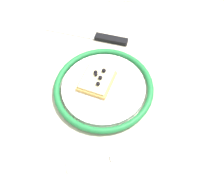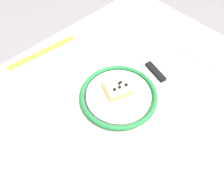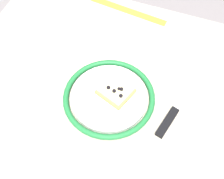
{
  "view_description": "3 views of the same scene",
  "coord_description": "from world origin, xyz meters",
  "px_view_note": "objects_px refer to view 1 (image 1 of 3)",
  "views": [
    {
      "loc": [
        -0.38,
        -0.01,
        1.3
      ],
      "look_at": [
        -0.04,
        -0.01,
        0.77
      ],
      "focal_mm": 43.46,
      "sensor_mm": 36.0,
      "label": 1
    },
    {
      "loc": [
        -0.32,
        -0.26,
        1.34
      ],
      "look_at": [
        -0.03,
        0.04,
        0.77
      ],
      "focal_mm": 36.94,
      "sensor_mm": 36.0,
      "label": 2
    },
    {
      "loc": [
        0.12,
        -0.35,
        1.42
      ],
      "look_at": [
        -0.02,
        0.03,
        0.77
      ],
      "focal_mm": 47.4,
      "sensor_mm": 36.0,
      "label": 3
    }
  ],
  "objects_px": {
    "plate": "(104,88)",
    "knife": "(101,37)",
    "fork": "(114,158)",
    "dining_table": "(110,103)",
    "pizza_slice_near": "(97,80)"
  },
  "relations": [
    {
      "from": "knife",
      "to": "fork",
      "type": "distance_m",
      "value": 0.34
    },
    {
      "from": "plate",
      "to": "pizza_slice_near",
      "type": "bearing_deg",
      "value": 53.16
    },
    {
      "from": "fork",
      "to": "plate",
      "type": "bearing_deg",
      "value": 9.03
    },
    {
      "from": "dining_table",
      "to": "plate",
      "type": "height_order",
      "value": "plate"
    },
    {
      "from": "plate",
      "to": "knife",
      "type": "relative_size",
      "value": 1.01
    },
    {
      "from": "dining_table",
      "to": "knife",
      "type": "bearing_deg",
      "value": 11.45
    },
    {
      "from": "dining_table",
      "to": "fork",
      "type": "height_order",
      "value": "fork"
    },
    {
      "from": "fork",
      "to": "dining_table",
      "type": "bearing_deg",
      "value": 3.63
    },
    {
      "from": "pizza_slice_near",
      "to": "fork",
      "type": "xyz_separation_m",
      "value": [
        -0.18,
        -0.04,
        -0.02
      ]
    },
    {
      "from": "plate",
      "to": "pizza_slice_near",
      "type": "relative_size",
      "value": 2.37
    },
    {
      "from": "fork",
      "to": "knife",
      "type": "bearing_deg",
      "value": 6.94
    },
    {
      "from": "pizza_slice_near",
      "to": "fork",
      "type": "distance_m",
      "value": 0.19
    },
    {
      "from": "plate",
      "to": "fork",
      "type": "relative_size",
      "value": 1.2
    },
    {
      "from": "dining_table",
      "to": "pizza_slice_near",
      "type": "height_order",
      "value": "pizza_slice_near"
    },
    {
      "from": "dining_table",
      "to": "fork",
      "type": "xyz_separation_m",
      "value": [
        -0.2,
        -0.01,
        0.11
      ]
    }
  ]
}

